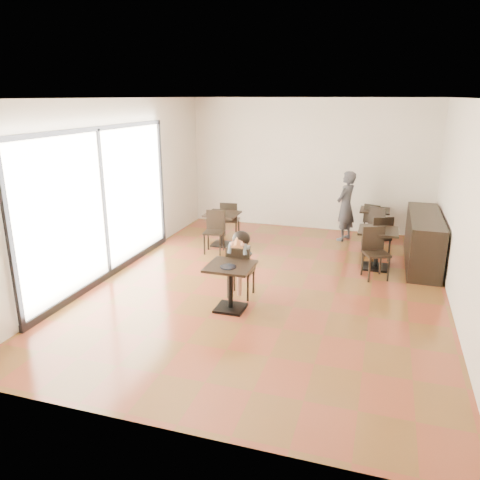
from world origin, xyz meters
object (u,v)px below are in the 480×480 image
at_px(child, 241,264).
at_px(child_chair, 241,271).
at_px(chair_left_b, 214,233).
at_px(cafe_table_left, 222,229).
at_px(chair_left_a, 230,220).
at_px(cafe_table_mid, 377,249).
at_px(child_table, 230,287).
at_px(chair_back_b, 373,227).
at_px(cafe_table_back, 374,224).
at_px(chair_mid_a, 378,237).
at_px(chair_back_a, 374,221).
at_px(adult_patron, 346,206).
at_px(chair_mid_b, 376,254).

bearing_deg(child, child_chair, 0.00).
bearing_deg(chair_left_b, cafe_table_left, 82.98).
distance_m(cafe_table_left, chair_left_a, 0.56).
bearing_deg(cafe_table_mid, child_table, -129.22).
relative_size(cafe_table_mid, chair_back_b, 0.92).
bearing_deg(cafe_table_back, chair_mid_a, -85.10).
height_order(chair_left_a, chair_back_a, chair_left_a).
distance_m(child, chair_back_b, 4.07).
height_order(child, adult_patron, adult_patron).
bearing_deg(child_table, cafe_table_back, 66.74).
bearing_deg(child_table, chair_left_a, 108.58).
xyz_separation_m(child_chair, adult_patron, (1.35, 3.80, 0.36)).
bearing_deg(chair_left_a, chair_mid_b, 147.47).
relative_size(chair_mid_a, chair_left_b, 1.05).
relative_size(cafe_table_back, chair_back_a, 0.83).
bearing_deg(child, chair_mid_b, 35.28).
height_order(chair_mid_a, chair_back_b, chair_mid_a).
relative_size(child_chair, cafe_table_left, 1.20).
xyz_separation_m(child_table, chair_left_b, (-1.23, 2.55, 0.08)).
bearing_deg(cafe_table_back, adult_patron, -155.22).
xyz_separation_m(adult_patron, cafe_table_back, (0.65, 0.30, -0.45)).
distance_m(child_chair, child, 0.12).
height_order(child_table, cafe_table_mid, cafe_table_mid).
height_order(chair_left_a, chair_back_b, chair_left_a).
distance_m(cafe_table_back, chair_left_a, 3.38).
height_order(chair_left_b, chair_back_a, chair_left_b).
relative_size(child_chair, chair_back_b, 1.06).
distance_m(cafe_table_left, cafe_table_back, 3.57).
bearing_deg(chair_mid_a, chair_back_a, -109.17).
relative_size(chair_back_a, chair_back_b, 1.00).
bearing_deg(child_chair, chair_mid_b, -144.72).
height_order(cafe_table_mid, chair_left_b, chair_left_b).
height_order(child, cafe_table_left, child).
height_order(cafe_table_mid, cafe_table_left, cafe_table_mid).
bearing_deg(child_table, chair_mid_b, 44.02).
distance_m(cafe_table_back, chair_left_b, 3.84).
xyz_separation_m(chair_left_b, chair_back_b, (3.22, 1.54, -0.02)).
relative_size(chair_left_a, chair_back_a, 1.05).
bearing_deg(cafe_table_mid, cafe_table_back, 93.58).
relative_size(child_chair, child, 0.79).
bearing_deg(cafe_table_back, chair_back_a, 90.00).
bearing_deg(child_table, adult_patron, 72.78).
bearing_deg(cafe_table_back, child_table, -113.26).
height_order(cafe_table_mid, chair_mid_a, chair_mid_a).
xyz_separation_m(chair_mid_a, chair_back_a, (-0.13, 1.50, -0.05)).
height_order(child, chair_back_b, child).
height_order(cafe_table_left, chair_back_b, chair_back_b).
relative_size(cafe_table_left, chair_left_b, 0.83).
bearing_deg(child_chair, cafe_table_back, -116.00).
distance_m(adult_patron, chair_left_a, 2.69).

